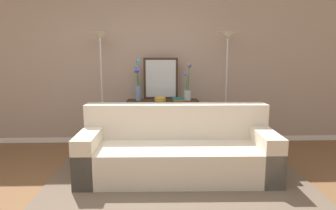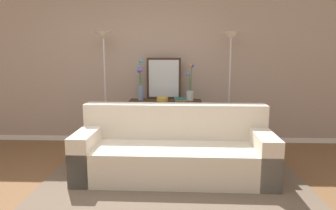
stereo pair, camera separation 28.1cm
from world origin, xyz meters
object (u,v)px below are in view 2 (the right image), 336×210
console_table (165,115)px  vase_short_flowers (190,89)px  fruit_bowl (162,99)px  book_stack (181,100)px  wall_mirror (164,79)px  book_row_under_console (144,144)px  floor_lamp_left (104,58)px  vase_tall_flowers (140,85)px  floor_lamp_right (230,58)px  couch (174,151)px

console_table → vase_short_flowers: size_ratio=1.98×
console_table → fruit_bowl: (-0.04, -0.10, 0.28)m
fruit_bowl → book_stack: size_ratio=0.85×
wall_mirror → book_row_under_console: size_ratio=2.74×
floor_lamp_left → wall_mirror: bearing=10.2°
floor_lamp_left → vase_tall_flowers: size_ratio=2.84×
book_stack → fruit_bowl: bearing=-175.2°
wall_mirror → vase_tall_flowers: size_ratio=1.03×
console_table → book_stack: (0.25, -0.07, 0.28)m
floor_lamp_left → floor_lamp_right: (1.99, 0.00, -0.01)m
floor_lamp_left → fruit_bowl: (0.93, -0.06, -0.65)m
console_table → wall_mirror: (-0.03, 0.14, 0.59)m
console_table → book_row_under_console: (-0.35, 0.00, -0.48)m
floor_lamp_right → fruit_bowl: 1.24m
wall_mirror → vase_tall_flowers: (-0.37, -0.16, -0.09)m
wall_mirror → vase_short_flowers: 0.48m
wall_mirror → book_stack: 0.47m
fruit_bowl → vase_tall_flowers: bearing=167.6°
vase_short_flowers → book_stack: vase_short_flowers is taller
console_table → wall_mirror: bearing=102.8°
wall_mirror → book_stack: size_ratio=3.17×
couch → wall_mirror: 1.53m
vase_short_flowers → book_row_under_console: 1.19m
console_table → vase_short_flowers: (0.40, -0.02, 0.44)m
couch → vase_short_flowers: 1.33m
couch → vase_tall_flowers: (-0.56, 1.12, 0.73)m
console_table → floor_lamp_left: 1.35m
wall_mirror → book_row_under_console: 1.13m
console_table → floor_lamp_left: (-0.97, -0.03, 0.94)m
wall_mirror → book_stack: wall_mirror is taller
vase_tall_flowers → floor_lamp_right: bearing=-0.6°
wall_mirror → vase_tall_flowers: 0.41m
vase_short_flowers → book_stack: 0.23m
book_stack → floor_lamp_right: bearing=3.0°
vase_short_flowers → book_stack: (-0.15, -0.06, -0.17)m
wall_mirror → floor_lamp_left: bearing=-169.8°
floor_lamp_left → wall_mirror: size_ratio=2.77×
couch → book_row_under_console: couch is taller
console_table → floor_lamp_right: floor_lamp_right is taller
couch → floor_lamp_right: size_ratio=1.29×
floor_lamp_right → wall_mirror: bearing=170.8°
floor_lamp_right → vase_short_flowers: 0.79m
floor_lamp_right → fruit_bowl: floor_lamp_right is taller
console_table → vase_tall_flowers: 0.64m
book_row_under_console → book_stack: bearing=-7.0°
floor_lamp_right → vase_tall_flowers: bearing=179.4°
vase_tall_flowers → vase_short_flowers: 0.80m
book_row_under_console → vase_short_flowers: bearing=-1.3°
floor_lamp_left → vase_short_flowers: bearing=0.7°
console_table → floor_lamp_left: size_ratio=0.62×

